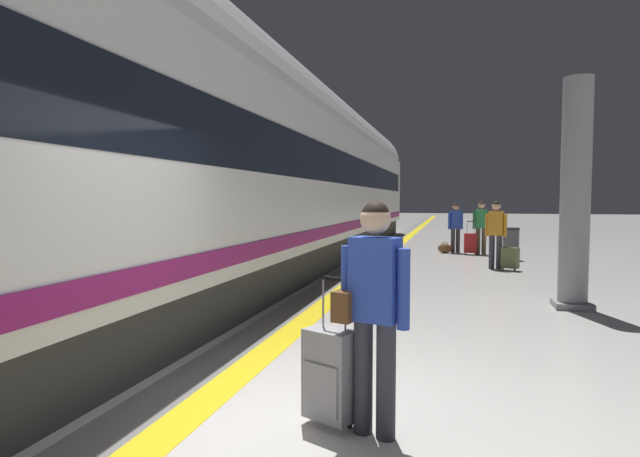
# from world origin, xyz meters

# --- Properties ---
(ground_plane) EXTENTS (120.00, 120.00, 0.00)m
(ground_plane) POSITION_xyz_m (0.00, 0.00, 0.00)
(ground_plane) COLOR silver
(safety_line_strip) EXTENTS (0.36, 80.00, 0.01)m
(safety_line_strip) POSITION_xyz_m (-0.81, 10.00, 0.00)
(safety_line_strip) COLOR yellow
(safety_line_strip) RESTS_ON ground
(tactile_edge_band) EXTENTS (0.65, 80.00, 0.01)m
(tactile_edge_band) POSITION_xyz_m (-1.15, 10.00, 0.00)
(tactile_edge_band) COLOR slate
(tactile_edge_band) RESTS_ON ground
(high_speed_train) EXTENTS (2.94, 30.54, 4.97)m
(high_speed_train) POSITION_xyz_m (-2.94, 7.54, 2.50)
(high_speed_train) COLOR #38383D
(high_speed_train) RESTS_ON ground
(traveller_foreground) EXTENTS (0.56, 0.32, 1.70)m
(traveller_foreground) POSITION_xyz_m (0.66, -0.21, 0.99)
(traveller_foreground) COLOR #383842
(traveller_foreground) RESTS_ON ground
(rolling_suitcase_foreground) EXTENTS (0.44, 0.35, 1.13)m
(rolling_suitcase_foreground) POSITION_xyz_m (0.32, -0.15, 0.40)
(rolling_suitcase_foreground) COLOR #9E9EA3
(rolling_suitcase_foreground) RESTS_ON ground
(passenger_near) EXTENTS (0.50, 0.29, 1.68)m
(passenger_near) POSITION_xyz_m (2.20, 9.30, 0.97)
(passenger_near) COLOR #383842
(passenger_near) RESTS_ON ground
(suitcase_near) EXTENTS (0.44, 0.37, 0.56)m
(suitcase_near) POSITION_xyz_m (2.52, 9.06, 0.31)
(suitcase_near) COLOR #596038
(suitcase_near) RESTS_ON ground
(passenger_mid) EXTENTS (0.47, 0.29, 1.59)m
(passenger_mid) POSITION_xyz_m (1.25, 12.88, 0.92)
(passenger_mid) COLOR #383842
(passenger_mid) RESTS_ON ground
(duffel_bag_mid) EXTENTS (0.44, 0.26, 0.36)m
(duffel_bag_mid) POSITION_xyz_m (0.93, 12.72, 0.15)
(duffel_bag_mid) COLOR brown
(duffel_bag_mid) RESTS_ON ground
(passenger_far) EXTENTS (0.52, 0.22, 1.66)m
(passenger_far) POSITION_xyz_m (2.02, 12.60, 0.96)
(passenger_far) COLOR brown
(passenger_far) RESTS_ON ground
(suitcase_far) EXTENTS (0.39, 0.24, 1.05)m
(suitcase_far) POSITION_xyz_m (1.70, 12.46, 0.36)
(suitcase_far) COLOR #A51E1E
(suitcase_far) RESTS_ON ground
(platform_pillar) EXTENTS (0.56, 0.56, 3.60)m
(platform_pillar) POSITION_xyz_m (3.03, 4.87, 1.72)
(platform_pillar) COLOR gray
(platform_pillar) RESTS_ON ground
(waste_bin) EXTENTS (0.46, 0.46, 0.91)m
(waste_bin) POSITION_xyz_m (2.77, 11.38, 0.46)
(waste_bin) COLOR #4C4C51
(waste_bin) RESTS_ON ground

